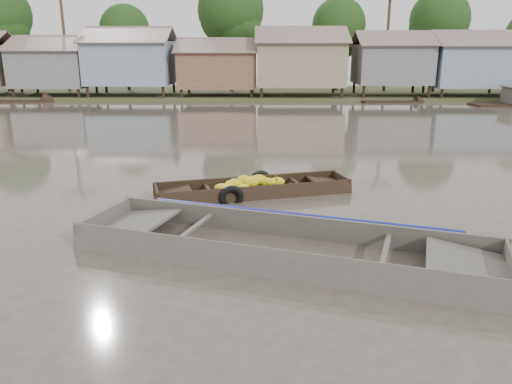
{
  "coord_description": "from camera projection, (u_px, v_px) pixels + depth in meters",
  "views": [
    {
      "loc": [
        -0.37,
        -10.0,
        4.01
      ],
      "look_at": [
        -0.51,
        0.87,
        0.8
      ],
      "focal_mm": 35.0,
      "sensor_mm": 36.0,
      "label": 1
    }
  ],
  "objects": [
    {
      "name": "distant_boats",
      "position": [
        488.0,
        103.0,
        33.63
      ],
      "size": [
        49.04,
        16.33,
        1.38
      ],
      "color": "black",
      "rests_on": "ground"
    },
    {
      "name": "riverbank",
      "position": [
        305.0,
        57.0,
        40.37
      ],
      "size": [
        120.0,
        12.47,
        10.22
      ],
      "color": "#384723",
      "rests_on": "ground"
    },
    {
      "name": "viewer_boat",
      "position": [
        284.0,
        252.0,
        9.88
      ],
      "size": [
        8.6,
        4.63,
        0.67
      ],
      "rotation": [
        0.0,
        0.0,
        -0.31
      ],
      "color": "#45403A",
      "rests_on": "ground"
    },
    {
      "name": "ground",
      "position": [
        279.0,
        239.0,
        10.72
      ],
      "size": [
        120.0,
        120.0,
        0.0
      ],
      "primitive_type": "plane",
      "color": "#453D35",
      "rests_on": "ground"
    },
    {
      "name": "banana_boat",
      "position": [
        250.0,
        189.0,
        13.93
      ],
      "size": [
        5.59,
        2.74,
        0.75
      ],
      "rotation": [
        0.0,
        0.0,
        0.28
      ],
      "color": "black",
      "rests_on": "ground"
    }
  ]
}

